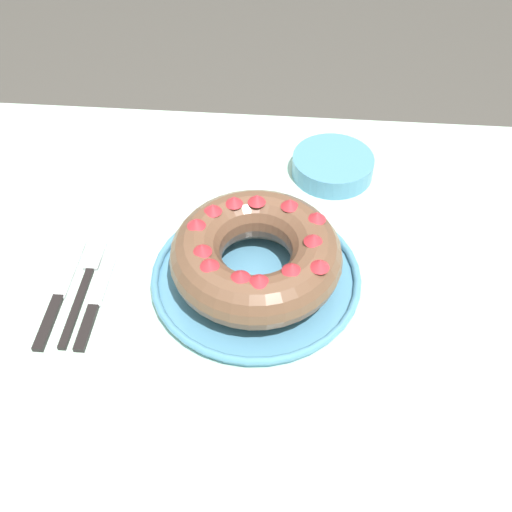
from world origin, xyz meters
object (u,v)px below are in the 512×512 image
(cake_knife, at_px, (93,308))
(side_bowl, at_px, (333,166))
(serving_dish, at_px, (256,278))
(serving_knife, at_px, (58,298))
(bundt_cake, at_px, (256,255))
(fork, at_px, (85,284))

(cake_knife, height_order, side_bowl, side_bowl)
(serving_dish, relative_size, serving_knife, 1.47)
(serving_knife, height_order, side_bowl, side_bowl)
(bundt_cake, relative_size, fork, 1.23)
(serving_dish, distance_m, serving_knife, 0.30)
(bundt_cake, relative_size, cake_knife, 1.43)
(serving_dish, height_order, bundt_cake, bundt_cake)
(fork, bearing_deg, side_bowl, 42.40)
(serving_dish, height_order, side_bowl, side_bowl)
(serving_knife, relative_size, side_bowl, 1.48)
(serving_dish, relative_size, side_bowl, 2.18)
(serving_knife, xyz_separation_m, side_bowl, (0.42, 0.34, 0.02))
(serving_dish, xyz_separation_m, side_bowl, (0.12, 0.28, 0.01))
(serving_dish, relative_size, cake_knife, 1.80)
(bundt_cake, height_order, fork, bundt_cake)
(serving_dish, distance_m, side_bowl, 0.30)
(serving_knife, bearing_deg, side_bowl, 41.27)
(bundt_cake, relative_size, serving_knife, 1.17)
(cake_knife, xyz_separation_m, side_bowl, (0.36, 0.35, 0.02))
(cake_knife, relative_size, side_bowl, 1.21)
(serving_dish, distance_m, fork, 0.27)
(serving_knife, bearing_deg, serving_dish, 13.71)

